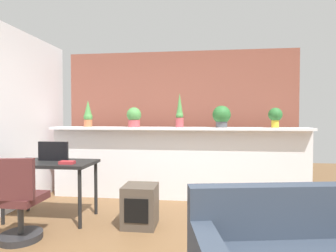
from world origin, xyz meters
name	(u,v)px	position (x,y,z in m)	size (l,w,h in m)	color
divider_wall	(177,165)	(0.00, 2.00, 0.56)	(4.09, 0.16, 1.12)	white
plant_shelf	(176,128)	(0.00, 1.96, 1.14)	(4.09, 0.38, 0.04)	white
brick_wall_behind	(180,121)	(0.00, 2.60, 1.25)	(4.09, 0.10, 2.50)	brown
potted_plant_0	(88,115)	(-1.48, 1.99, 1.37)	(0.15, 0.15, 0.44)	#C66B42
potted_plant_1	(134,117)	(-0.69, 1.97, 1.33)	(0.24, 0.24, 0.32)	#B7474C
potted_plant_2	(180,112)	(0.05, 1.96, 1.40)	(0.13, 0.13, 0.54)	#B7474C
potted_plant_3	(222,116)	(0.71, 1.96, 1.35)	(0.28, 0.28, 0.34)	#4C4C51
potted_plant_4	(275,116)	(1.51, 1.97, 1.34)	(0.21, 0.21, 0.30)	gold
desk	(51,168)	(-1.53, 0.93, 0.67)	(1.10, 0.60, 0.75)	black
tv_monitor	(53,151)	(-1.54, 1.01, 0.88)	(0.41, 0.04, 0.25)	black
office_chair	(18,206)	(-1.52, 0.25, 0.39)	(0.48, 0.48, 0.91)	#262628
side_cube_shelf	(140,206)	(-0.34, 0.84, 0.25)	(0.40, 0.41, 0.50)	#4C4238
book_on_desk	(67,162)	(-1.24, 0.78, 0.77)	(0.18, 0.10, 0.04)	#B22D33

